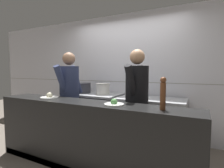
{
  "coord_description": "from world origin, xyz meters",
  "views": [
    {
      "loc": [
        1.44,
        -2.13,
        1.4
      ],
      "look_at": [
        0.01,
        0.69,
        1.15
      ],
      "focal_mm": 28.0,
      "sensor_mm": 36.0,
      "label": 1
    }
  ],
  "objects": [
    {
      "name": "chefs_knife",
      "position": [
        0.48,
        0.93,
        0.89
      ],
      "size": [
        0.33,
        0.19,
        0.02
      ],
      "color": "#B7BABF",
      "rests_on": "prep_counter"
    },
    {
      "name": "pepper_mill",
      "position": [
        1.08,
        -0.18,
        1.15
      ],
      "size": [
        0.07,
        0.07,
        0.37
      ],
      "color": "brown",
      "rests_on": "pass_counter"
    },
    {
      "name": "plated_dish_main",
      "position": [
        -0.67,
        -0.15,
        0.98
      ],
      "size": [
        0.28,
        0.28,
        0.1
      ],
      "color": "white",
      "rests_on": "pass_counter"
    },
    {
      "name": "mixing_bowl_steel",
      "position": [
        0.41,
        1.05,
        0.94
      ],
      "size": [
        0.24,
        0.24,
        0.11
      ],
      "color": "#B7BABF",
      "rests_on": "prep_counter"
    },
    {
      "name": "sauce_pot",
      "position": [
        -0.35,
        0.99,
        1.02
      ],
      "size": [
        0.29,
        0.29,
        0.23
      ],
      "color": "beige",
      "rests_on": "oven_range"
    },
    {
      "name": "prep_counter",
      "position": [
        0.65,
        1.02,
        0.44
      ],
      "size": [
        1.23,
        0.65,
        0.88
      ],
      "color": "#B7BABF",
      "rests_on": "ground_plane"
    },
    {
      "name": "wall_back_tiled",
      "position": [
        0.0,
        1.42,
        1.3
      ],
      "size": [
        8.0,
        0.06,
        2.6
      ],
      "color": "silver",
      "rests_on": "ground_plane"
    },
    {
      "name": "chef_sous",
      "position": [
        0.58,
        0.4,
        0.95
      ],
      "size": [
        0.37,
        0.75,
        1.72
      ],
      "rotation": [
        0.0,
        0.0,
        -0.07
      ],
      "color": "black",
      "rests_on": "ground_plane"
    },
    {
      "name": "chef_head_cook",
      "position": [
        -0.68,
        0.33,
        0.96
      ],
      "size": [
        0.36,
        0.75,
        1.72
      ],
      "rotation": [
        0.0,
        0.0,
        0.04
      ],
      "color": "black",
      "rests_on": "ground_plane"
    },
    {
      "name": "oven_range",
      "position": [
        -0.62,
        1.02,
        0.45
      ],
      "size": [
        1.19,
        0.71,
        0.9
      ],
      "color": "#232326",
      "rests_on": "ground_plane"
    },
    {
      "name": "ground_plane",
      "position": [
        0.0,
        0.0,
        0.0
      ],
      "size": [
        14.0,
        14.0,
        0.0
      ],
      "primitive_type": "plane",
      "color": "#6B6056"
    },
    {
      "name": "stock_pot",
      "position": [
        -0.87,
        1.01,
        1.02
      ],
      "size": [
        0.36,
        0.36,
        0.22
      ],
      "color": "#2D2D33",
      "rests_on": "oven_range"
    },
    {
      "name": "plated_dish_appetiser",
      "position": [
        0.49,
        -0.19,
        0.98
      ],
      "size": [
        0.25,
        0.25,
        0.09
      ],
      "color": "white",
      "rests_on": "pass_counter"
    },
    {
      "name": "pass_counter",
      "position": [
        0.03,
        -0.16,
        0.48
      ],
      "size": [
        3.03,
        0.45,
        0.96
      ],
      "color": "black",
      "rests_on": "ground_plane"
    }
  ]
}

